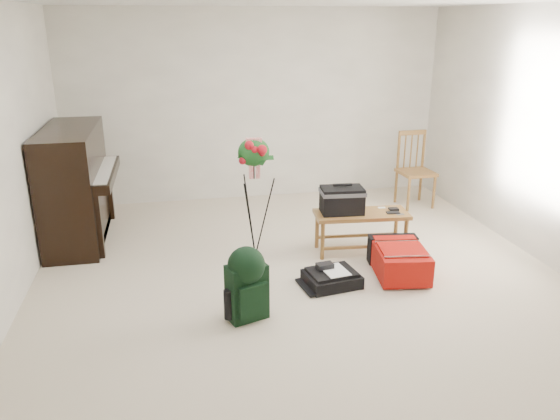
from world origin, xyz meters
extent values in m
cube|color=beige|center=(0.00, 0.00, 0.00)|extent=(5.00, 5.50, 0.01)
cube|color=white|center=(0.00, 2.75, 1.25)|extent=(5.00, 0.04, 2.50)
cube|color=black|center=(-2.20, 1.60, 0.62)|extent=(0.55, 1.50, 1.25)
cube|color=black|center=(-1.90, 1.60, 0.73)|extent=(0.28, 1.30, 0.10)
cube|color=white|center=(-1.90, 1.60, 0.78)|extent=(0.22, 1.20, 0.02)
cube|color=black|center=(-2.15, 1.60, 0.05)|extent=(0.45, 1.30, 0.10)
cube|color=olive|center=(0.77, 0.62, 0.42)|extent=(1.00, 0.47, 0.04)
cylinder|color=olive|center=(0.33, 0.46, 0.20)|extent=(0.04, 0.04, 0.40)
cylinder|color=olive|center=(0.33, 0.77, 0.20)|extent=(0.04, 0.04, 0.40)
cylinder|color=olive|center=(1.20, 0.46, 0.20)|extent=(0.04, 0.04, 0.40)
cylinder|color=olive|center=(1.20, 0.77, 0.20)|extent=(0.04, 0.04, 0.40)
cube|color=olive|center=(1.98, 1.93, 0.45)|extent=(0.44, 0.44, 0.04)
cylinder|color=olive|center=(1.80, 1.75, 0.22)|extent=(0.04, 0.04, 0.43)
cylinder|color=olive|center=(1.80, 2.11, 0.22)|extent=(0.04, 0.04, 0.43)
cylinder|color=olive|center=(2.16, 1.75, 0.22)|extent=(0.04, 0.04, 0.43)
cylinder|color=olive|center=(2.16, 2.11, 0.22)|extent=(0.04, 0.04, 0.43)
cube|color=olive|center=(1.98, 2.11, 0.94)|extent=(0.38, 0.06, 0.06)
cylinder|color=olive|center=(1.80, 2.11, 0.70)|extent=(0.04, 0.04, 0.52)
cylinder|color=olive|center=(2.16, 2.11, 0.70)|extent=(0.04, 0.04, 0.52)
cube|color=red|center=(0.95, 0.01, 0.15)|extent=(0.55, 0.74, 0.26)
cube|color=black|center=(0.95, 0.27, 0.15)|extent=(0.50, 0.22, 0.28)
cube|color=red|center=(0.95, -0.04, 0.29)|extent=(0.46, 0.45, 0.02)
cube|color=silver|center=(0.95, -0.24, 0.30)|extent=(0.43, 0.07, 0.01)
cube|color=black|center=(0.25, -0.08, 0.06)|extent=(0.53, 0.45, 0.11)
cube|color=black|center=(0.25, -0.08, 0.13)|extent=(0.46, 0.39, 0.03)
cube|color=white|center=(0.27, -0.10, 0.15)|extent=(0.25, 0.32, 0.01)
cube|color=black|center=(0.20, -0.02, 0.18)|extent=(0.17, 0.12, 0.05)
cube|color=black|center=(-0.60, -0.51, 0.24)|extent=(0.36, 0.28, 0.48)
cube|color=black|center=(-0.60, -0.63, 0.21)|extent=(0.26, 0.13, 0.28)
sphere|color=black|center=(-0.60, -0.51, 0.48)|extent=(0.31, 0.31, 0.31)
cube|color=black|center=(-0.68, -0.40, 0.23)|extent=(0.05, 0.04, 0.42)
cube|color=black|center=(-0.53, -0.40, 0.23)|extent=(0.05, 0.04, 0.42)
cylinder|color=black|center=(-0.34, 0.72, 1.01)|extent=(0.01, 0.01, 0.34)
ellipsoid|color=#19501C|center=(-0.34, 0.72, 1.11)|extent=(0.31, 0.22, 0.29)
cube|color=red|center=(-0.34, 0.69, 1.21)|extent=(0.16, 0.06, 0.09)
camera|label=1|loc=(-1.13, -4.46, 2.34)|focal=35.00mm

